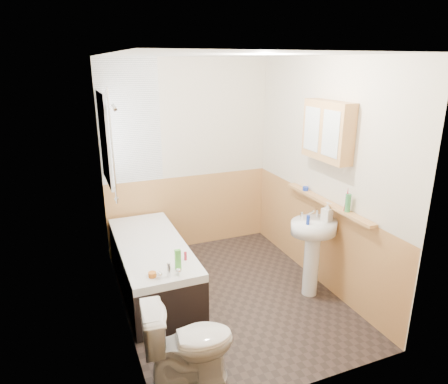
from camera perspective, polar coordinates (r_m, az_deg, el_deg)
The scene contains 26 objects.
floor at distance 4.51m, azimuth 0.74°, elevation -14.58°, with size 2.80×2.80×0.00m, color black.
ceiling at distance 3.80m, azimuth 0.90°, elevation 19.04°, with size 2.80×2.80×0.00m, color white.
wall_back at distance 5.26m, azimuth -5.18°, elevation 4.97°, with size 2.20×0.02×2.50m, color beige.
wall_front at distance 2.82m, azimuth 12.09°, elevation -7.17°, with size 2.20×0.02×2.50m, color beige.
wall_left at distance 3.71m, azimuth -15.18°, elevation -1.19°, with size 0.02×2.80×2.50m, color beige.
wall_right at distance 4.51m, azimuth 13.92°, elevation 2.30°, with size 0.02×2.80×2.50m, color beige.
wainscot_right at distance 4.75m, azimuth 13.02°, elevation -6.46°, with size 0.01×2.80×1.00m, color tan.
wainscot_front at distance 3.22m, azimuth 10.95°, elevation -19.18°, with size 2.20×0.01×1.00m, color tan.
wainscot_back at distance 5.46m, azimuth -4.90°, elevation -2.76°, with size 2.20×0.01×1.00m, color tan.
tile_cladding_left at distance 3.72m, azimuth -14.84°, elevation -1.15°, with size 0.01×2.80×2.50m, color white.
tile_return_back at distance 4.99m, azimuth -13.36°, elevation 9.69°, with size 0.75×0.01×1.50m, color white.
window at distance 4.54m, azimuth -16.60°, elevation 7.36°, with size 0.03×0.79×0.99m.
bathtub at distance 4.57m, azimuth -10.18°, elevation -10.22°, with size 0.70×1.75×0.70m.
shower_riser at distance 4.08m, azimuth -15.64°, elevation 7.50°, with size 0.10×0.08×1.16m.
toilet at distance 3.33m, azimuth -5.00°, elevation -20.72°, with size 0.40×0.71×0.70m, color white.
sink at distance 4.36m, azimuth 12.56°, elevation -7.08°, with size 0.50×0.41×0.97m.
pine_shelf at distance 4.39m, azimuth 14.42°, elevation -1.45°, with size 0.10×1.43×0.03m, color tan.
medicine_cabinet at distance 4.23m, azimuth 14.57°, elevation 8.45°, with size 0.17×0.67×0.60m.
foam_can at distance 4.11m, azimuth 17.28°, elevation -1.50°, with size 0.06×0.06×0.18m, color #388447.
green_bottle at distance 4.11m, azimuth 17.18°, elevation -0.97°, with size 0.05×0.05×0.25m, color maroon.
black_jar at distance 4.69m, azimuth 11.57°, elevation 0.49°, with size 0.07×0.07×0.04m, color #19339E.
soap_bottle at distance 4.29m, azimuth 14.47°, elevation -3.42°, with size 0.09×0.20×0.09m, color silver.
clear_bottle at distance 4.15m, azimuth 11.91°, elevation -3.94°, with size 0.04×0.04×0.10m, color #19339E.
blue_gel at distance 3.83m, azimuth -6.61°, elevation -9.60°, with size 0.06×0.04×0.21m, color #59C647.
cream_jar at distance 3.79m, azimuth -10.22°, elevation -11.54°, with size 0.07×0.07×0.05m, color orange.
orange_bottle at distance 4.03m, azimuth -5.53°, elevation -9.09°, with size 0.03×0.03×0.09m, color maroon.
Camera 1 is at (-1.48, -3.50, 2.43)m, focal length 32.00 mm.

